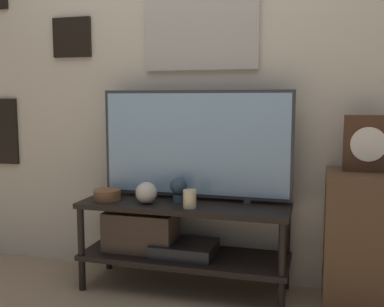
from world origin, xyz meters
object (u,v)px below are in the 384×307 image
at_px(television, 195,144).
at_px(vase_round_glass, 146,193).
at_px(mantel_clock, 367,143).
at_px(candle_jar, 190,199).
at_px(decorative_bust, 178,188).
at_px(vase_wide_bowl, 107,195).

relative_size(television, vase_round_glass, 9.20).
height_order(vase_round_glass, mantel_clock, mantel_clock).
xyz_separation_m(candle_jar, decorative_bust, (-0.10, 0.11, 0.04)).
bearing_deg(decorative_bust, vase_wide_bowl, -173.56).
bearing_deg(decorative_bust, vase_round_glass, -156.37).
bearing_deg(mantel_clock, decorative_bust, -175.96).
height_order(television, vase_round_glass, television).
xyz_separation_m(television, decorative_bust, (-0.07, -0.09, -0.25)).
distance_m(vase_wide_bowl, decorative_bust, 0.43).
distance_m(television, candle_jar, 0.35).
distance_m(vase_round_glass, decorative_bust, 0.19).
relative_size(vase_wide_bowl, decorative_bust, 1.10).
xyz_separation_m(television, mantel_clock, (0.94, -0.02, 0.03)).
xyz_separation_m(vase_wide_bowl, candle_jar, (0.53, -0.06, 0.02)).
xyz_separation_m(television, vase_wide_bowl, (-0.50, -0.14, -0.30)).
bearing_deg(vase_wide_bowl, vase_round_glass, -5.70).
bearing_deg(decorative_bust, candle_jar, -47.68).
bearing_deg(vase_round_glass, candle_jar, -7.24).
xyz_separation_m(vase_wide_bowl, decorative_bust, (0.43, 0.05, 0.06)).
bearing_deg(candle_jar, mantel_clock, 11.10).
bearing_deg(vase_wide_bowl, television, 15.88).
distance_m(television, mantel_clock, 0.94).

